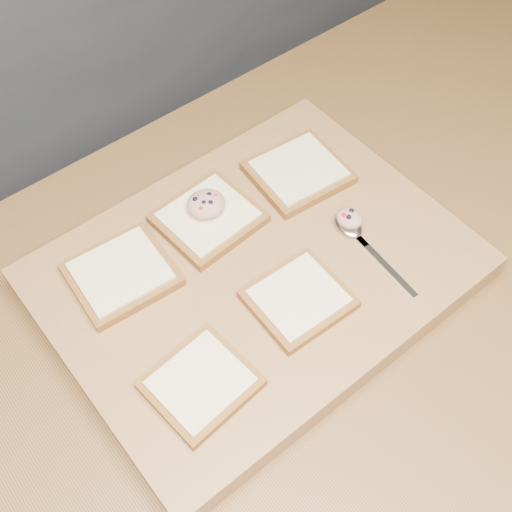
{
  "coord_description": "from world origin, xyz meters",
  "views": [
    {
      "loc": [
        -0.24,
        -0.34,
        1.65
      ],
      "look_at": [
        0.07,
        0.04,
        0.96
      ],
      "focal_mm": 45.0,
      "sensor_mm": 36.0,
      "label": 1
    }
  ],
  "objects": [
    {
      "name": "ground",
      "position": [
        0.0,
        0.0,
        0.0
      ],
      "size": [
        4.0,
        4.0,
        0.0
      ],
      "primitive_type": "plane",
      "color": "#515459",
      "rests_on": "ground"
    },
    {
      "name": "island_counter",
      "position": [
        0.0,
        0.0,
        0.45
      ],
      "size": [
        2.0,
        0.8,
        0.9
      ],
      "color": "slate",
      "rests_on": "ground"
    },
    {
      "name": "cutting_board",
      "position": [
        0.07,
        0.04,
        0.92
      ],
      "size": [
        0.54,
        0.41,
        0.04
      ],
      "primitive_type": "cube",
      "color": "#9F7144",
      "rests_on": "island_counter"
    },
    {
      "name": "bread_far_left",
      "position": [
        -0.08,
        0.13,
        0.95
      ],
      "size": [
        0.14,
        0.13,
        0.02
      ],
      "color": "brown",
      "rests_on": "cutting_board"
    },
    {
      "name": "bread_far_center",
      "position": [
        0.06,
        0.14,
        0.95
      ],
      "size": [
        0.14,
        0.13,
        0.02
      ],
      "color": "brown",
      "rests_on": "cutting_board"
    },
    {
      "name": "bread_near_center",
      "position": [
        0.07,
        -0.04,
        0.95
      ],
      "size": [
        0.12,
        0.11,
        0.02
      ],
      "color": "brown",
      "rests_on": "cutting_board"
    },
    {
      "name": "tuna_salad_dollop",
      "position": [
        0.06,
        0.15,
        0.97
      ],
      "size": [
        0.05,
        0.05,
        0.03
      ],
      "color": "tan",
      "rests_on": "bread_far_center"
    },
    {
      "name": "bread_far_right",
      "position": [
        0.21,
        0.13,
        0.95
      ],
      "size": [
        0.14,
        0.13,
        0.02
      ],
      "color": "brown",
      "rests_on": "cutting_board"
    },
    {
      "name": "spoon",
      "position": [
        0.2,
        -0.0,
        0.95
      ],
      "size": [
        0.04,
        0.16,
        0.01
      ],
      "color": "silver",
      "rests_on": "cutting_board"
    },
    {
      "name": "spoon_salad",
      "position": [
        0.2,
        0.01,
        0.96
      ],
      "size": [
        0.03,
        0.04,
        0.02
      ],
      "color": "tan",
      "rests_on": "spoon"
    },
    {
      "name": "bread_near_left",
      "position": [
        -0.09,
        -0.05,
        0.95
      ],
      "size": [
        0.12,
        0.12,
        0.02
      ],
      "color": "brown",
      "rests_on": "cutting_board"
    }
  ]
}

